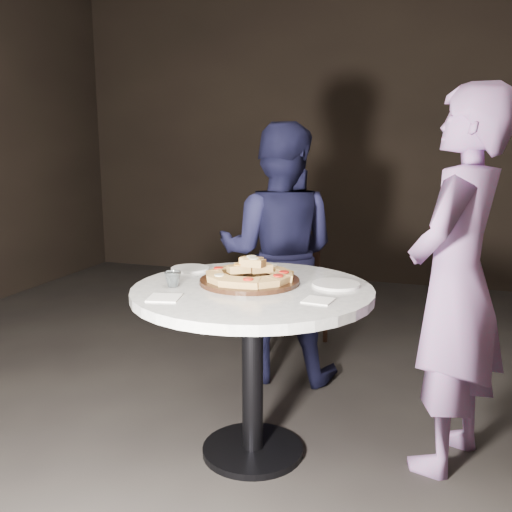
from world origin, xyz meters
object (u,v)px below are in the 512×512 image
Objects in this scene: water_glass at (173,279)px; chair_far at (295,284)px; table at (253,319)px; serving_board at (250,281)px; diner_teal at (456,283)px; focaccia_pile at (250,272)px; diner_navy at (278,253)px.

water_glass reaches higher than chair_far.
table is at bearing 17.06° from water_glass.
diner_teal is at bearing 9.61° from serving_board.
focaccia_pile is 0.49× the size of chair_far.
chair_far is (0.19, 1.45, -0.36)m from water_glass.
chair_far is at bearing 82.51° from water_glass.
focaccia_pile is 1.34m from chair_far.
chair_far reaches higher than serving_board.
water_glass is at bearing -162.94° from table.
water_glass is (-0.30, -0.17, -0.02)m from focaccia_pile.
diner_teal is (0.85, 0.21, 0.18)m from table.
chair_far is 0.54× the size of diner_navy.
diner_teal reaches higher than table.
diner_teal is at bearing 138.59° from diner_navy.
table is at bearing 97.51° from chair_far.
table is at bearing 92.85° from diner_navy.
focaccia_pile is at bearing 96.29° from chair_far.
diner_navy is at bearing 98.81° from table.
serving_board is 0.34m from water_glass.
diner_navy reaches higher than table.
serving_board is 0.04m from focaccia_pile.
diner_teal is at bearing 14.12° from table.
chair_far reaches higher than table.
diner_teal is (0.99, -0.71, 0.06)m from diner_navy.
focaccia_pile is at bearing 29.34° from water_glass.
table is at bearing -61.22° from serving_board.
diner_teal reaches higher than focaccia_pile.
serving_board is at bearing 29.06° from water_glass.
table is 0.74× the size of diner_teal.
diner_navy is (0.00, -0.43, 0.29)m from chair_far.
focaccia_pile is 0.34m from water_glass.
water_glass is 0.09× the size of chair_far.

